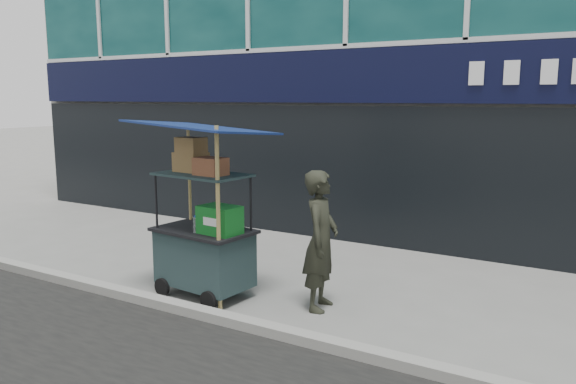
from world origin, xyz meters
The scene contains 4 objects.
ground centered at (0.00, 0.00, 0.00)m, with size 80.00×80.00×0.00m, color slate.
curb centered at (0.00, -0.20, 0.06)m, with size 80.00×0.18×0.12m, color gray.
vendor_cart centered at (-0.33, 0.43, 0.80)m, with size 1.78×1.35×2.27m.
vendor_man centered at (1.16, 0.79, 0.85)m, with size 0.62×0.41×1.70m, color black.
Camera 1 is at (4.16, -5.03, 2.54)m, focal length 35.00 mm.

